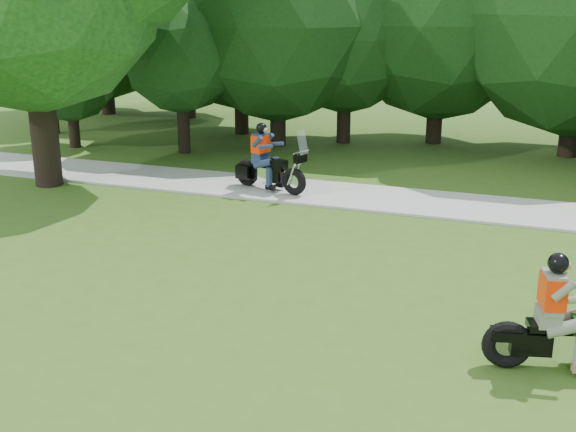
# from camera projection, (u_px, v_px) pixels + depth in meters

# --- Properties ---
(ground) EXTENTS (100.00, 100.00, 0.00)m
(ground) POSITION_uv_depth(u_px,v_px,m) (412.00, 378.00, 9.07)
(ground) COLOR #365718
(ground) RESTS_ON ground
(walkway) EXTENTS (60.00, 2.20, 0.06)m
(walkway) POSITION_uv_depth(u_px,v_px,m) (479.00, 208.00, 16.25)
(walkway) COLOR #A4A49F
(walkway) RESTS_ON ground
(tree_line) EXTENTS (39.58, 11.97, 7.74)m
(tree_line) POSITION_uv_depth(u_px,v_px,m) (540.00, 30.00, 20.94)
(tree_line) COLOR black
(tree_line) RESTS_ON ground
(chopper_motorcycle) EXTENTS (2.20, 0.91, 1.59)m
(chopper_motorcycle) POSITION_uv_depth(u_px,v_px,m) (564.00, 328.00, 9.11)
(chopper_motorcycle) COLOR black
(chopper_motorcycle) RESTS_ON ground
(touring_motorcycle) EXTENTS (2.10, 1.09, 1.63)m
(touring_motorcycle) POSITION_uv_depth(u_px,v_px,m) (266.00, 166.00, 17.52)
(touring_motorcycle) COLOR black
(touring_motorcycle) RESTS_ON walkway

